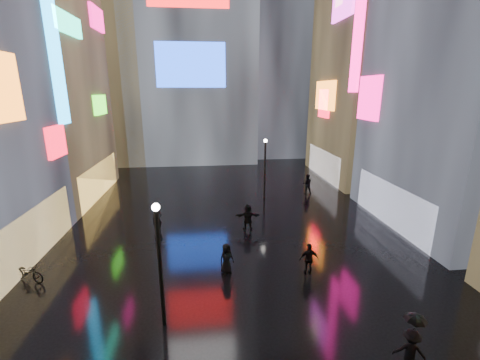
{
  "coord_description": "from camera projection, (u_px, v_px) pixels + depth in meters",
  "views": [
    {
      "loc": [
        -1.61,
        -2.69,
        9.11
      ],
      "look_at": [
        0.0,
        12.0,
        5.0
      ],
      "focal_mm": 24.0,
      "sensor_mm": 36.0,
      "label": 1
    }
  ],
  "objects": [
    {
      "name": "tower_flank_right",
      "position": [
        277.0,
        33.0,
        45.62
      ],
      "size": [
        12.0,
        12.0,
        34.0
      ],
      "primitive_type": "cube",
      "color": "black",
      "rests_on": "ground"
    },
    {
      "name": "lamp_near",
      "position": [
        160.0,
        259.0,
        12.17
      ],
      "size": [
        0.3,
        0.3,
        5.2
      ],
      "color": "black",
      "rests_on": "ground"
    },
    {
      "name": "building_left_far",
      "position": [
        21.0,
        67.0,
        25.47
      ],
      "size": [
        10.28,
        12.0,
        22.0
      ],
      "color": "black",
      "rests_on": "ground"
    },
    {
      "name": "pedestrian_4",
      "position": [
        227.0,
        258.0,
        16.5
      ],
      "size": [
        0.93,
        0.8,
        1.6
      ],
      "primitive_type": "imported",
      "rotation": [
        0.0,
        0.0,
        0.44
      ],
      "color": "black",
      "rests_on": "ground"
    },
    {
      "name": "tower_flank_left",
      "position": [
        104.0,
        59.0,
        40.46
      ],
      "size": [
        10.0,
        10.0,
        26.0
      ],
      "primitive_type": "cube",
      "color": "black",
      "rests_on": "ground"
    },
    {
      "name": "pedestrian_5",
      "position": [
        248.0,
        217.0,
        21.59
      ],
      "size": [
        1.7,
        0.65,
        1.8
      ],
      "primitive_type": "imported",
      "rotation": [
        0.0,
        0.0,
        3.07
      ],
      "color": "black",
      "rests_on": "ground"
    },
    {
      "name": "ground",
      "position": [
        229.0,
        215.0,
        24.34
      ],
      "size": [
        140.0,
        140.0,
        0.0
      ],
      "primitive_type": "plane",
      "color": "black",
      "rests_on": "ground"
    },
    {
      "name": "bicycle",
      "position": [
        28.0,
        272.0,
        15.79
      ],
      "size": [
        1.99,
        1.33,
        0.99
      ],
      "primitive_type": "imported",
      "rotation": [
        0.0,
        0.0,
        1.18
      ],
      "color": "black",
      "rests_on": "ground"
    },
    {
      "name": "building_right_far",
      "position": [
        380.0,
        40.0,
        31.84
      ],
      "size": [
        10.28,
        12.0,
        28.0
      ],
      "color": "black",
      "rests_on": "ground"
    },
    {
      "name": "pedestrian_3",
      "position": [
        309.0,
        259.0,
        16.36
      ],
      "size": [
        1.0,
        0.45,
        1.67
      ],
      "primitive_type": "imported",
      "rotation": [
        0.0,
        0.0,
        3.09
      ],
      "color": "black",
      "rests_on": "ground"
    },
    {
      "name": "pedestrian_7",
      "position": [
        307.0,
        184.0,
        29.3
      ],
      "size": [
        0.95,
        0.78,
        1.81
      ],
      "primitive_type": "imported",
      "rotation": [
        0.0,
        0.0,
        3.03
      ],
      "color": "black",
      "rests_on": "ground"
    },
    {
      "name": "pedestrian_2",
      "position": [
        410.0,
        351.0,
        10.64
      ],
      "size": [
        1.17,
        0.93,
        1.59
      ],
      "primitive_type": "imported",
      "rotation": [
        0.0,
        0.0,
        2.77
      ],
      "color": "black",
      "rests_on": "ground"
    },
    {
      "name": "umbrella_1",
      "position": [
        415.0,
        323.0,
        10.34
      ],
      "size": [
        1.0,
        1.0,
        0.62
      ],
      "primitive_type": "imported",
      "rotation": [
        0.0,
        0.0,
        3.79
      ],
      "color": "black",
      "rests_on": "pedestrian_2"
    },
    {
      "name": "pedestrian_6",
      "position": [
        157.0,
        219.0,
        21.35
      ],
      "size": [
        0.72,
        0.57,
        1.72
      ],
      "primitive_type": "imported",
      "rotation": [
        0.0,
        0.0,
        0.27
      ],
      "color": "black",
      "rests_on": "ground"
    },
    {
      "name": "umbrella_2",
      "position": [
        226.0,
        236.0,
        16.16
      ],
      "size": [
        1.32,
        1.31,
        0.9
      ],
      "primitive_type": "imported",
      "rotation": [
        0.0,
        0.0,
        4.28
      ],
      "color": "black",
      "rests_on": "pedestrian_4"
    },
    {
      "name": "lamp_far",
      "position": [
        265.0,
        165.0,
        27.62
      ],
      "size": [
        0.3,
        0.3,
        5.2
      ],
      "color": "black",
      "rests_on": "ground"
    }
  ]
}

